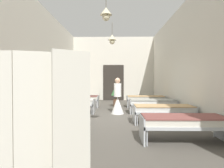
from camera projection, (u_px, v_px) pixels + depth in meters
name	position (u px, v px, depth m)	size (l,w,h in m)	color
ground_plane	(112.00, 119.00, 7.44)	(6.06, 13.25, 0.10)	#59544C
room_shell	(112.00, 62.00, 8.63)	(5.86, 12.85, 4.32)	silver
bed_left_row_0	(36.00, 121.00, 4.61)	(1.90, 0.84, 0.57)	#B7BCC1
bed_right_row_0	(183.00, 122.00, 4.55)	(1.90, 0.84, 0.57)	#B7BCC1
bed_left_row_1	(59.00, 109.00, 6.51)	(1.90, 0.84, 0.57)	#B7BCC1
bed_right_row_1	(163.00, 110.00, 6.45)	(1.90, 0.84, 0.57)	#B7BCC1
bed_left_row_2	(72.00, 103.00, 8.41)	(1.90, 0.84, 0.57)	#B7BCC1
bed_right_row_2	(152.00, 103.00, 8.35)	(1.90, 0.84, 0.57)	#B7BCC1
bed_left_row_3	(80.00, 98.00, 10.31)	(1.90, 0.84, 0.57)	#B7BCC1
bed_right_row_3	(146.00, 98.00, 10.25)	(1.90, 0.84, 0.57)	#B7BCC1
nurse_near_aisle	(118.00, 101.00, 8.22)	(0.52, 0.52, 1.49)	white
patient_seated_primary	(70.00, 96.00, 6.46)	(0.44, 0.44, 0.80)	gray
potted_plant	(116.00, 92.00, 10.37)	(0.56, 0.56, 1.16)	brown
privacy_screen	(33.00, 131.00, 2.15)	(1.23, 0.28, 1.70)	silver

